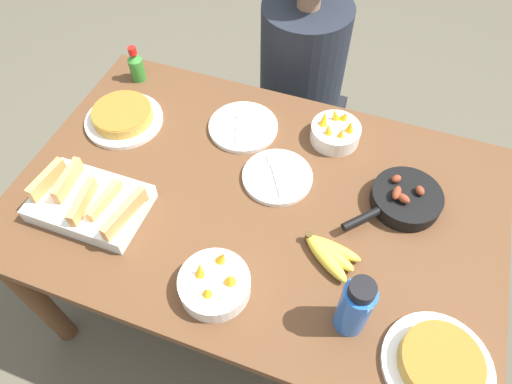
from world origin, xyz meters
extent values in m
plane|color=#565142|center=(0.00, 0.00, 0.00)|extent=(14.00, 14.00, 0.00)
cube|color=brown|center=(0.00, 0.00, 0.71)|extent=(1.46, 0.94, 0.03)
cylinder|color=brown|center=(-0.67, -0.41, 0.35)|extent=(0.07, 0.07, 0.69)
cylinder|color=brown|center=(-0.67, 0.41, 0.35)|extent=(0.07, 0.07, 0.69)
cylinder|color=brown|center=(0.67, 0.41, 0.35)|extent=(0.07, 0.07, 0.69)
ellipsoid|color=gold|center=(0.25, -0.14, 0.75)|extent=(0.16, 0.14, 0.04)
ellipsoid|color=gold|center=(0.26, -0.12, 0.75)|extent=(0.16, 0.10, 0.04)
ellipsoid|color=gold|center=(0.26, -0.10, 0.75)|extent=(0.17, 0.06, 0.04)
cylinder|color=#4C3819|center=(0.19, -0.09, 0.75)|extent=(0.02, 0.02, 0.04)
cube|color=silver|center=(-0.44, -0.20, 0.75)|extent=(0.32, 0.22, 0.05)
cube|color=#F29E56|center=(-0.57, -0.20, 0.80)|extent=(0.04, 0.14, 0.05)
cube|color=#F29E56|center=(-0.52, -0.18, 0.80)|extent=(0.03, 0.14, 0.05)
cube|color=#F29E56|center=(-0.44, -0.23, 0.80)|extent=(0.04, 0.15, 0.05)
cube|color=#F29E56|center=(-0.38, -0.20, 0.79)|extent=(0.04, 0.14, 0.04)
cube|color=#F29E56|center=(-0.30, -0.22, 0.80)|extent=(0.05, 0.17, 0.05)
cylinder|color=black|center=(0.42, 0.13, 0.73)|extent=(0.20, 0.20, 0.01)
cylinder|color=black|center=(0.42, 0.13, 0.76)|extent=(0.21, 0.21, 0.04)
cylinder|color=black|center=(0.31, 0.01, 0.77)|extent=(0.10, 0.11, 0.02)
ellipsoid|color=brown|center=(0.41, 0.10, 0.79)|extent=(0.05, 0.04, 0.03)
ellipsoid|color=brown|center=(0.38, 0.16, 0.79)|extent=(0.04, 0.04, 0.03)
ellipsoid|color=brown|center=(0.45, 0.14, 0.79)|extent=(0.04, 0.04, 0.03)
ellipsoid|color=brown|center=(0.39, 0.11, 0.80)|extent=(0.03, 0.05, 0.03)
cylinder|color=silver|center=(-0.53, 0.15, 0.74)|extent=(0.26, 0.26, 0.02)
cylinder|color=gold|center=(-0.53, 0.15, 0.76)|extent=(0.20, 0.20, 0.04)
cylinder|color=#9F6624|center=(-0.53, 0.15, 0.78)|extent=(0.20, 0.20, 0.00)
cylinder|color=silver|center=(0.57, -0.32, 0.74)|extent=(0.26, 0.26, 0.02)
cylinder|color=gold|center=(0.57, -0.32, 0.76)|extent=(0.19, 0.19, 0.04)
cylinder|color=#9F6624|center=(0.57, -0.32, 0.78)|extent=(0.19, 0.19, 0.00)
cylinder|color=silver|center=(-0.14, 0.26, 0.74)|extent=(0.23, 0.23, 0.02)
cylinder|color=silver|center=(-0.15, 0.23, 0.75)|extent=(0.04, 0.11, 0.01)
cube|color=silver|center=(-0.18, 0.31, 0.75)|extent=(0.04, 0.05, 0.00)
cylinder|color=silver|center=(0.04, 0.09, 0.74)|extent=(0.22, 0.22, 0.02)
cylinder|color=silver|center=(0.04, 0.07, 0.75)|extent=(0.07, 0.11, 0.01)
cube|color=silver|center=(0.00, 0.14, 0.75)|extent=(0.04, 0.05, 0.00)
cylinder|color=silver|center=(0.16, 0.31, 0.76)|extent=(0.16, 0.16, 0.06)
cone|color=#F4A819|center=(0.20, 0.31, 0.80)|extent=(0.03, 0.04, 0.05)
cone|color=#F4A819|center=(0.18, 0.36, 0.80)|extent=(0.05, 0.04, 0.04)
cone|color=#F4A819|center=(0.15, 0.35, 0.80)|extent=(0.05, 0.04, 0.06)
cone|color=#F4A819|center=(0.12, 0.32, 0.81)|extent=(0.03, 0.04, 0.06)
cone|color=#F4A819|center=(0.14, 0.28, 0.80)|extent=(0.04, 0.04, 0.05)
cone|color=#F4A819|center=(0.18, 0.28, 0.80)|extent=(0.04, 0.04, 0.04)
cylinder|color=silver|center=(0.00, -0.31, 0.76)|extent=(0.19, 0.19, 0.05)
cone|color=#F4A819|center=(0.04, -0.31, 0.80)|extent=(0.04, 0.05, 0.05)
cone|color=#F4A819|center=(0.00, -0.26, 0.80)|extent=(0.05, 0.03, 0.06)
cone|color=#F4A819|center=(-0.04, -0.31, 0.80)|extent=(0.03, 0.04, 0.06)
cone|color=#F4A819|center=(0.00, -0.35, 0.79)|extent=(0.04, 0.04, 0.04)
cylinder|color=blue|center=(0.35, -0.28, 0.82)|extent=(0.08, 0.08, 0.18)
cylinder|color=black|center=(0.35, -0.28, 0.92)|extent=(0.06, 0.06, 0.03)
cylinder|color=#337F2D|center=(-0.60, 0.37, 0.77)|extent=(0.05, 0.05, 0.08)
cone|color=#337F2D|center=(-0.60, 0.37, 0.82)|extent=(0.05, 0.05, 0.02)
cylinder|color=red|center=(-0.60, 0.37, 0.85)|extent=(0.03, 0.03, 0.03)
cube|color=black|center=(-0.06, 0.73, 0.20)|extent=(0.38, 0.38, 0.40)
cylinder|color=#1E232D|center=(-0.06, 0.73, 0.66)|extent=(0.34, 0.34, 0.53)
cylinder|color=#9E7051|center=(-0.06, 0.73, 0.95)|extent=(0.08, 0.08, 0.05)
camera|label=1|loc=(0.27, -0.75, 1.85)|focal=32.00mm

